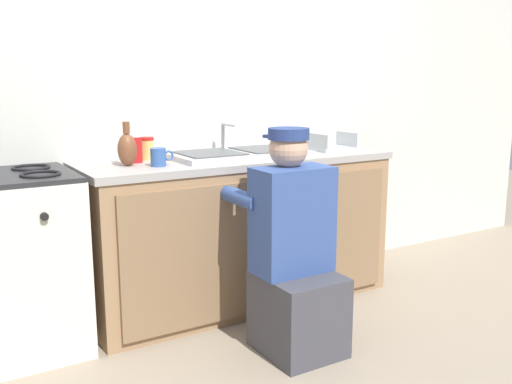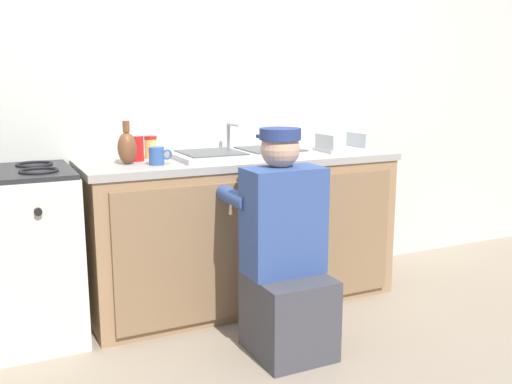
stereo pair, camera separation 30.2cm
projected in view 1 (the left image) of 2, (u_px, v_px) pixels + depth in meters
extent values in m
plane|color=gray|center=(265.00, 317.00, 3.26)|extent=(12.00, 12.00, 0.00)
cube|color=silver|center=(210.00, 93.00, 3.56)|extent=(6.00, 0.10, 2.50)
cube|color=#997551|center=(239.00, 233.00, 3.43)|extent=(1.82, 0.60, 0.85)
cube|color=#866747|center=(195.00, 258.00, 2.94)|extent=(0.80, 0.02, 0.75)
cube|color=#866747|center=(329.00, 235.00, 3.39)|extent=(0.80, 0.02, 0.75)
cube|color=#9E9993|center=(238.00, 160.00, 3.34)|extent=(1.86, 0.62, 0.04)
cube|color=silver|center=(238.00, 154.00, 3.33)|extent=(0.80, 0.44, 0.03)
cube|color=#4C4F51|center=(209.00, 153.00, 3.23)|extent=(0.33, 0.35, 0.01)
cube|color=#4C4F51|center=(266.00, 149.00, 3.43)|extent=(0.33, 0.35, 0.01)
cylinder|color=#B7BABF|center=(223.00, 138.00, 3.48)|extent=(0.02, 0.02, 0.18)
cylinder|color=#B7BABF|center=(229.00, 125.00, 3.39)|extent=(0.02, 0.16, 0.02)
cube|color=silver|center=(12.00, 267.00, 2.78)|extent=(0.63, 0.60, 0.87)
cube|color=#262628|center=(4.00, 177.00, 2.69)|extent=(0.61, 0.59, 0.02)
torus|color=black|center=(40.00, 174.00, 2.66)|extent=(0.19, 0.19, 0.02)
torus|color=black|center=(31.00, 167.00, 2.86)|extent=(0.19, 0.19, 0.02)
cylinder|color=black|center=(44.00, 217.00, 2.51)|extent=(0.04, 0.02, 0.04)
cube|color=#3F3F47|center=(298.00, 313.00, 2.81)|extent=(0.36, 0.40, 0.40)
cube|color=#334C8C|center=(292.00, 220.00, 2.77)|extent=(0.38, 0.22, 0.52)
sphere|color=tan|center=(288.00, 149.00, 2.74)|extent=(0.19, 0.19, 0.19)
cylinder|color=navy|center=(289.00, 134.00, 2.72)|extent=(0.20, 0.20, 0.06)
cube|color=navy|center=(279.00, 136.00, 2.80)|extent=(0.13, 0.09, 0.02)
cylinder|color=#334C8C|center=(242.00, 198.00, 2.83)|extent=(0.08, 0.30, 0.08)
cylinder|color=#334C8C|center=(297.00, 191.00, 3.01)|extent=(0.08, 0.30, 0.08)
cylinder|color=red|center=(135.00, 150.00, 3.08)|extent=(0.08, 0.08, 0.14)
cylinder|color=white|center=(134.00, 136.00, 3.07)|extent=(0.08, 0.08, 0.01)
cube|color=#B2B7BC|center=(333.00, 149.00, 3.64)|extent=(0.28, 0.22, 0.02)
cube|color=#B2B7BC|center=(318.00, 142.00, 3.57)|extent=(0.01, 0.21, 0.10)
cube|color=#B2B7BC|center=(347.00, 140.00, 3.69)|extent=(0.01, 0.21, 0.10)
ellipsoid|color=brown|center=(127.00, 150.00, 2.96)|extent=(0.10, 0.10, 0.17)
cylinder|color=brown|center=(126.00, 128.00, 2.94)|extent=(0.04, 0.04, 0.06)
cylinder|color=#335699|center=(158.00, 157.00, 2.96)|extent=(0.08, 0.08, 0.09)
torus|color=#335699|center=(169.00, 156.00, 2.99)|extent=(0.06, 0.01, 0.06)
cylinder|color=#DBB760|center=(148.00, 150.00, 3.19)|extent=(0.07, 0.07, 0.11)
cylinder|color=#B21E19|center=(147.00, 139.00, 3.18)|extent=(0.07, 0.07, 0.02)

